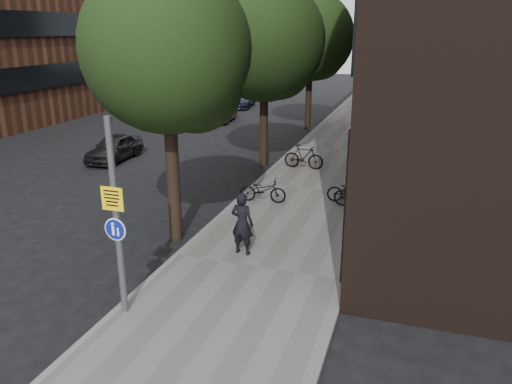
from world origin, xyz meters
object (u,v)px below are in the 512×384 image
at_px(signpost, 117,219).
at_px(pedestrian, 242,223).
at_px(parked_bike_facade_near, 350,191).
at_px(parked_car_near, 114,148).

relative_size(signpost, pedestrian, 2.44).
relative_size(pedestrian, parked_bike_facade_near, 1.08).
relative_size(pedestrian, parked_car_near, 0.49).
bearing_deg(signpost, parked_car_near, 124.89).
bearing_deg(parked_bike_facade_near, parked_car_near, 67.25).
bearing_deg(parked_bike_facade_near, signpost, 148.73).
bearing_deg(signpost, pedestrian, 68.51).
xyz_separation_m(pedestrian, parked_bike_facade_near, (2.13, 4.97, -0.43)).
xyz_separation_m(signpost, parked_car_near, (-7.57, 11.25, -1.62)).
height_order(parked_bike_facade_near, parked_car_near, parked_car_near).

